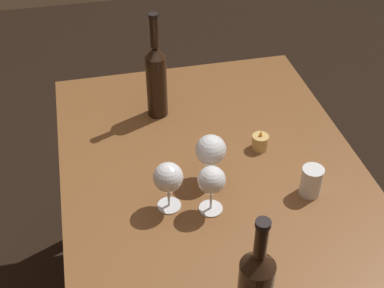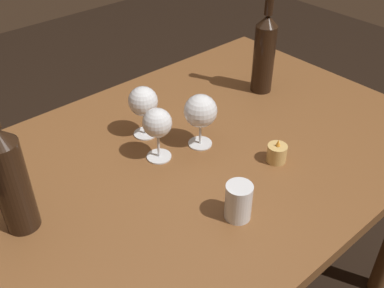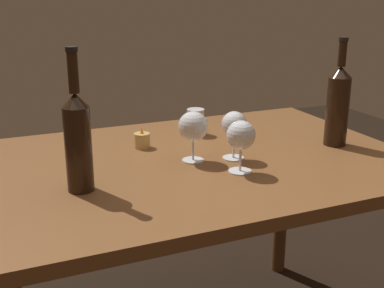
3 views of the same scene
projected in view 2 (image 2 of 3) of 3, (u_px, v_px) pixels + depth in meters
dining_table at (200, 175)px, 1.28m from camera, size 1.30×0.90×0.74m
wine_glass_left at (157, 124)px, 1.14m from camera, size 0.08×0.08×0.15m
wine_glass_right at (143, 102)px, 1.22m from camera, size 0.08×0.08×0.15m
wine_glass_centre at (200, 112)px, 1.18m from camera, size 0.09×0.09×0.15m
wine_bottle at (264, 51)px, 1.41m from camera, size 0.07×0.07×0.37m
wine_bottle_second at (10, 178)px, 0.92m from camera, size 0.07×0.07×0.35m
water_tumbler at (238, 203)px, 1.00m from camera, size 0.06×0.06×0.09m
votive_candle at (277, 154)px, 1.17m from camera, size 0.05×0.05×0.07m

